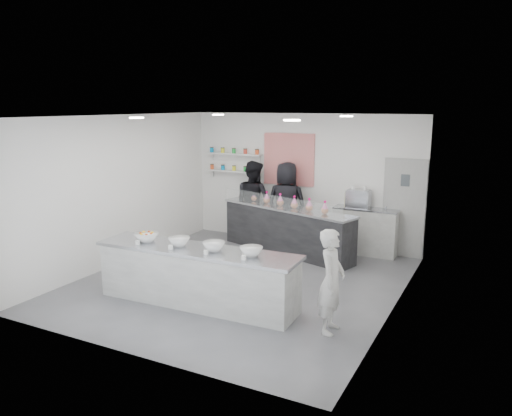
{
  "coord_description": "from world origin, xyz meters",
  "views": [
    {
      "loc": [
        4.19,
        -7.59,
        3.21
      ],
      "look_at": [
        0.12,
        0.4,
        1.33
      ],
      "focal_mm": 35.0,
      "sensor_mm": 36.0,
      "label": 1
    }
  ],
  "objects_px": {
    "back_bar": "(287,230)",
    "staff_right": "(286,204)",
    "espresso_machine": "(358,199)",
    "woman_prep": "(331,281)",
    "prep_counter": "(197,276)",
    "espresso_ledge": "(365,231)",
    "staff_left": "(253,202)"
  },
  "relations": [
    {
      "from": "prep_counter",
      "to": "staff_right",
      "type": "height_order",
      "value": "staff_right"
    },
    {
      "from": "staff_left",
      "to": "back_bar",
      "type": "bearing_deg",
      "value": 172.54
    },
    {
      "from": "prep_counter",
      "to": "staff_right",
      "type": "xyz_separation_m",
      "value": [
        -0.08,
        3.79,
        0.5
      ]
    },
    {
      "from": "espresso_machine",
      "to": "woman_prep",
      "type": "distance_m",
      "value": 4.04
    },
    {
      "from": "espresso_ledge",
      "to": "woman_prep",
      "type": "height_order",
      "value": "woman_prep"
    },
    {
      "from": "espresso_ledge",
      "to": "staff_left",
      "type": "xyz_separation_m",
      "value": [
        -2.62,
        -0.18,
        0.45
      ]
    },
    {
      "from": "prep_counter",
      "to": "espresso_ledge",
      "type": "distance_m",
      "value": 4.32
    },
    {
      "from": "woman_prep",
      "to": "espresso_ledge",
      "type": "bearing_deg",
      "value": 3.62
    },
    {
      "from": "back_bar",
      "to": "espresso_ledge",
      "type": "height_order",
      "value": "back_bar"
    },
    {
      "from": "woman_prep",
      "to": "staff_right",
      "type": "xyz_separation_m",
      "value": [
        -2.34,
        3.77,
        0.22
      ]
    },
    {
      "from": "espresso_ledge",
      "to": "staff_right",
      "type": "distance_m",
      "value": 1.85
    },
    {
      "from": "espresso_ledge",
      "to": "espresso_machine",
      "type": "bearing_deg",
      "value": 180.0
    },
    {
      "from": "espresso_ledge",
      "to": "staff_right",
      "type": "xyz_separation_m",
      "value": [
        -1.78,
        -0.18,
        0.46
      ]
    },
    {
      "from": "staff_right",
      "to": "espresso_machine",
      "type": "bearing_deg",
      "value": 178.9
    },
    {
      "from": "espresso_machine",
      "to": "staff_left",
      "type": "distance_m",
      "value": 2.47
    },
    {
      "from": "prep_counter",
      "to": "espresso_ledge",
      "type": "relative_size",
      "value": 2.51
    },
    {
      "from": "prep_counter",
      "to": "back_bar",
      "type": "distance_m",
      "value": 3.29
    },
    {
      "from": "staff_left",
      "to": "staff_right",
      "type": "height_order",
      "value": "staff_right"
    },
    {
      "from": "back_bar",
      "to": "staff_right",
      "type": "xyz_separation_m",
      "value": [
        -0.23,
        0.5,
        0.46
      ]
    },
    {
      "from": "espresso_ledge",
      "to": "staff_right",
      "type": "relative_size",
      "value": 0.71
    },
    {
      "from": "back_bar",
      "to": "woman_prep",
      "type": "xyz_separation_m",
      "value": [
        2.11,
        -3.27,
        0.25
      ]
    },
    {
      "from": "woman_prep",
      "to": "staff_left",
      "type": "distance_m",
      "value": 4.94
    },
    {
      "from": "back_bar",
      "to": "staff_right",
      "type": "height_order",
      "value": "staff_right"
    },
    {
      "from": "woman_prep",
      "to": "staff_left",
      "type": "xyz_separation_m",
      "value": [
        -3.18,
        3.77,
        0.2
      ]
    },
    {
      "from": "woman_prep",
      "to": "staff_right",
      "type": "height_order",
      "value": "staff_right"
    },
    {
      "from": "back_bar",
      "to": "woman_prep",
      "type": "relative_size",
      "value": 2.18
    },
    {
      "from": "espresso_machine",
      "to": "woman_prep",
      "type": "relative_size",
      "value": 0.32
    },
    {
      "from": "prep_counter",
      "to": "espresso_ledge",
      "type": "height_order",
      "value": "espresso_ledge"
    },
    {
      "from": "prep_counter",
      "to": "staff_left",
      "type": "xyz_separation_m",
      "value": [
        -0.93,
        3.79,
        0.49
      ]
    },
    {
      "from": "prep_counter",
      "to": "woman_prep",
      "type": "bearing_deg",
      "value": -1.43
    },
    {
      "from": "espresso_ledge",
      "to": "staff_left",
      "type": "bearing_deg",
      "value": -176.08
    },
    {
      "from": "espresso_ledge",
      "to": "staff_right",
      "type": "height_order",
      "value": "staff_right"
    }
  ]
}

